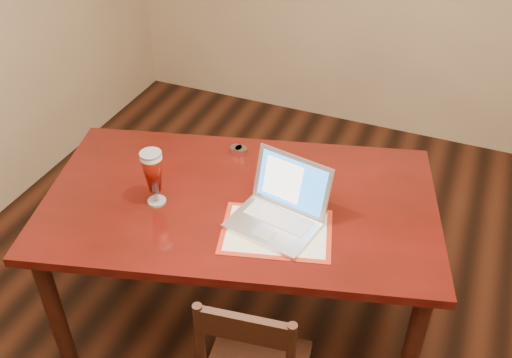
% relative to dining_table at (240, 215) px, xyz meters
% --- Properties ---
extents(room_shell, '(4.51, 5.01, 2.71)m').
position_rel_dining_table_xyz_m(room_shell, '(0.41, -0.28, 1.02)').
color(room_shell, tan).
rests_on(room_shell, ground).
extents(dining_table, '(1.98, 1.43, 1.10)m').
position_rel_dining_table_xyz_m(dining_table, '(0.00, 0.00, 0.00)').
color(dining_table, '#500D0A').
rests_on(dining_table, ground).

